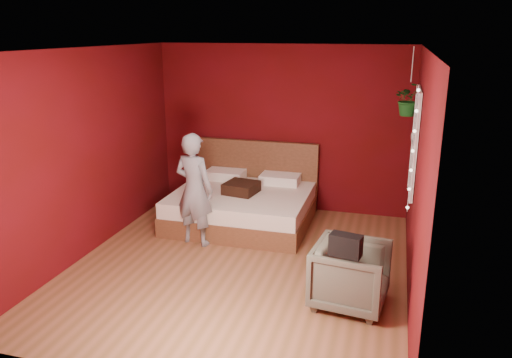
% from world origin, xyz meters
% --- Properties ---
extents(floor, '(4.50, 4.50, 0.00)m').
position_xyz_m(floor, '(0.00, 0.00, 0.00)').
color(floor, brown).
rests_on(floor, ground).
extents(room_walls, '(4.04, 4.54, 2.62)m').
position_xyz_m(room_walls, '(0.00, 0.00, 1.68)').
color(room_walls, '#580910').
rests_on(room_walls, ground).
extents(window, '(0.05, 0.97, 1.27)m').
position_xyz_m(window, '(1.97, 0.90, 1.50)').
color(window, white).
rests_on(window, room_walls).
extents(fairy_lights, '(0.04, 0.04, 1.45)m').
position_xyz_m(fairy_lights, '(1.94, 0.37, 1.50)').
color(fairy_lights, silver).
rests_on(fairy_lights, room_walls).
extents(bed, '(2.00, 1.70, 1.10)m').
position_xyz_m(bed, '(-0.38, 1.44, 0.29)').
color(bed, brown).
rests_on(bed, ground).
extents(person, '(0.62, 0.48, 1.53)m').
position_xyz_m(person, '(-0.77, 0.50, 0.77)').
color(person, gray).
rests_on(person, ground).
extents(armchair, '(0.84, 0.82, 0.69)m').
position_xyz_m(armchair, '(1.40, -0.55, 0.34)').
color(armchair, '#585446').
rests_on(armchair, ground).
extents(handbag, '(0.33, 0.21, 0.22)m').
position_xyz_m(handbag, '(1.36, -0.82, 0.80)').
color(handbag, black).
rests_on(handbag, armchair).
extents(throw_pillow, '(0.51, 0.51, 0.16)m').
position_xyz_m(throw_pillow, '(-0.37, 1.30, 0.58)').
color(throw_pillow, black).
rests_on(throw_pillow, bed).
extents(hanging_plant, '(0.48, 0.44, 0.89)m').
position_xyz_m(hanging_plant, '(1.88, 1.49, 1.93)').
color(hanging_plant, silver).
rests_on(hanging_plant, room_walls).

